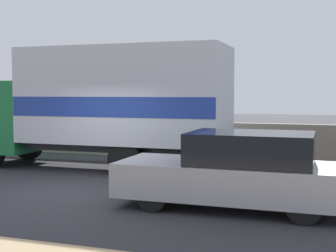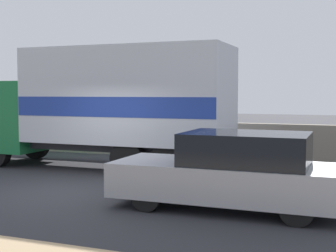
# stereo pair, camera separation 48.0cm
# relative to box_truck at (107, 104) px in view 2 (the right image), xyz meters

# --- Properties ---
(ground_plane) EXTENTS (80.00, 80.00, 0.00)m
(ground_plane) POSITION_rel_box_truck_xyz_m (0.84, -3.06, -1.93)
(ground_plane) COLOR #2D2D33
(stone_wall_backdrop) EXTENTS (60.00, 0.35, 1.25)m
(stone_wall_backdrop) POSITION_rel_box_truck_xyz_m (0.84, 2.96, -1.31)
(stone_wall_backdrop) COLOR gray
(stone_wall_backdrop) RESTS_ON ground_plane
(box_truck) EXTENTS (7.97, 2.34, 3.54)m
(box_truck) POSITION_rel_box_truck_xyz_m (0.00, 0.00, 0.00)
(box_truck) COLOR #196B38
(box_truck) RESTS_ON ground_plane
(car_hatchback) EXTENTS (4.47, 1.76, 1.50)m
(car_hatchback) POSITION_rel_box_truck_xyz_m (4.62, -3.44, -1.20)
(car_hatchback) COLOR #9E9EA3
(car_hatchback) RESTS_ON ground_plane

